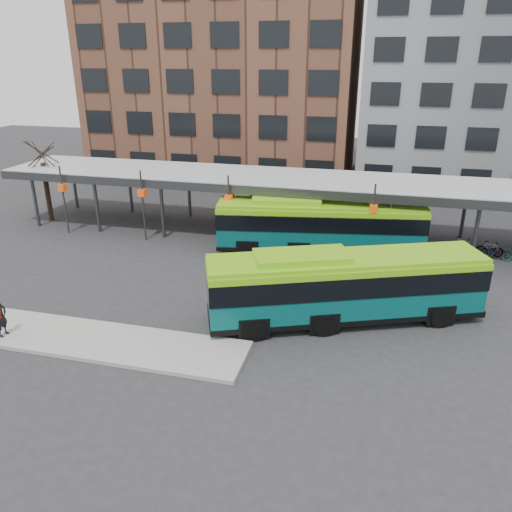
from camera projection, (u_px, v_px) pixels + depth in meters
The scene contains 10 objects.
ground at pixel (230, 324), 23.46m from camera, with size 120.00×120.00×0.00m, color #28282B.
boarding_island at pixel (91, 340), 21.98m from camera, with size 14.00×3.00×0.18m, color gray.
canopy at pixel (284, 181), 33.60m from camera, with size 40.00×6.53×4.80m.
tree at pixel (47, 189), 37.44m from camera, with size 1.64×1.64×5.60m.
building_brick at pixel (226, 64), 50.42m from camera, with size 26.00×14.00×22.00m, color brown.
building_grey at pixel (501, 77), 44.89m from camera, with size 24.00×14.00×20.00m, color slate.
bus_front at pixel (344, 285), 23.17m from camera, with size 12.88×7.34×3.53m.
bus_rear at pixel (319, 224), 31.45m from camera, with size 13.14×4.85×3.55m.
pedestrian at pixel (0, 317), 21.83m from camera, with size 0.45×0.69×1.83m.
bike_rack at pixel (476, 249), 31.16m from camera, with size 4.36×1.71×1.05m.
Camera 1 is at (6.21, -19.66, 11.72)m, focal length 35.00 mm.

